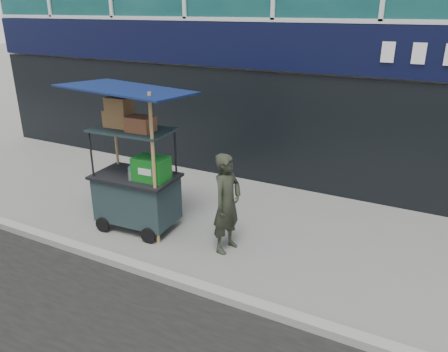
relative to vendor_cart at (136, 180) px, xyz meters
The scene contains 4 objects.
ground 1.74m from the vendor_cart, 37.93° to the right, with size 80.00×80.00×0.00m, color slate.
curb 1.83m from the vendor_cart, 43.49° to the right, with size 80.00×0.18×0.12m, color gray.
vendor_cart is the anchor object (origin of this frame).
vendor_man 1.70m from the vendor_cart, ahead, with size 0.59×0.38×1.61m, color #262A1F.
Camera 1 is at (3.33, -4.46, 3.63)m, focal length 35.00 mm.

